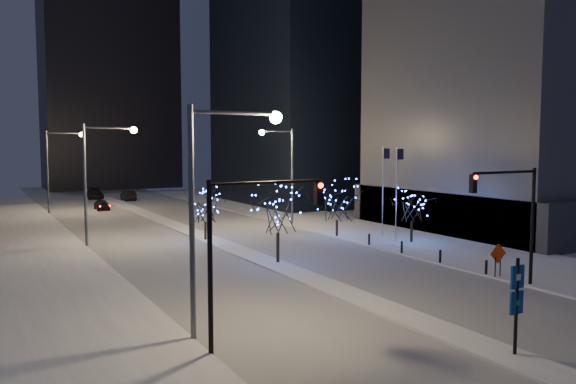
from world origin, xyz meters
TOP-DOWN VIEW (x-y plane):
  - ground at (0.00, 0.00)m, footprint 160.00×160.00m
  - road at (0.00, 35.00)m, footprint 20.00×130.00m
  - median at (0.00, 30.00)m, footprint 2.00×80.00m
  - east_sidewalk at (15.00, 20.00)m, footprint 10.00×90.00m
  - west_sidewalk at (-14.00, 20.00)m, footprint 8.00×90.00m
  - midrise_block at (34.00, 18.00)m, footprint 30.00×22.00m
  - plinth at (34.00, 18.00)m, footprint 30.00×24.00m
  - horizon_block at (6.00, 92.00)m, footprint 24.00×14.00m
  - street_lamp_w_near at (-8.94, 2.00)m, footprint 4.40×0.56m
  - street_lamp_w_mid at (-8.94, 27.00)m, footprint 4.40×0.56m
  - street_lamp_w_far at (-8.94, 52.00)m, footprint 4.40×0.56m
  - street_lamp_east at (10.08, 30.00)m, footprint 3.90×0.56m
  - traffic_signal_west at (-8.44, -0.00)m, footprint 5.26×0.43m
  - traffic_signal_east at (8.94, 1.00)m, footprint 5.26×0.43m
  - flagpoles at (13.37, 17.25)m, footprint 1.35×2.60m
  - bollards at (10.20, 10.00)m, footprint 0.16×12.16m
  - car_near at (-3.57, 53.50)m, footprint 1.70×3.94m
  - car_mid at (2.44, 64.39)m, footprint 1.61×4.45m
  - car_far at (-1.50, 69.16)m, footprint 2.69×5.68m
  - holiday_tree_median_near at (0.50, 13.79)m, footprint 4.42×4.42m
  - holiday_tree_median_far at (-0.50, 25.08)m, footprint 3.55×3.55m
  - holiday_tree_plaza_near at (14.18, 15.35)m, footprint 4.23×4.23m
  - holiday_tree_plaza_far at (10.50, 21.08)m, footprint 4.53×4.53m
  - wayfinding_sign at (0.33, -6.00)m, footprint 0.70×0.14m
  - construction_sign at (10.30, 3.20)m, footprint 1.27×0.17m

SIDE VIEW (x-z plane):
  - ground at x=0.00m, z-range 0.00..0.00m
  - road at x=0.00m, z-range 0.00..0.02m
  - median at x=0.00m, z-range 0.00..0.15m
  - east_sidewalk at x=15.00m, z-range 0.00..0.15m
  - west_sidewalk at x=-14.00m, z-range 0.00..0.15m
  - bollards at x=10.20m, z-range 0.15..1.05m
  - car_near at x=-3.57m, z-range 0.00..1.32m
  - car_mid at x=2.44m, z-range 0.00..1.46m
  - car_far at x=-1.50m, z-range 0.00..1.60m
  - construction_sign at x=10.30m, z-range 0.36..2.45m
  - plinth at x=34.00m, z-range 0.00..4.00m
  - wayfinding_sign at x=0.33m, z-range 0.45..4.41m
  - holiday_tree_median_far at x=-0.50m, z-range 0.78..5.12m
  - holiday_tree_plaza_far at x=10.50m, z-range 0.70..5.67m
  - holiday_tree_plaza_near at x=14.18m, z-range 0.90..5.51m
  - holiday_tree_median_near at x=0.50m, z-range 1.03..6.46m
  - traffic_signal_west at x=-8.44m, z-range 1.26..8.26m
  - traffic_signal_east at x=8.94m, z-range 1.26..8.26m
  - flagpoles at x=13.37m, z-range 0.80..8.80m
  - street_lamp_east at x=10.08m, z-range 1.45..11.45m
  - street_lamp_w_near at x=-8.94m, z-range 1.50..11.50m
  - street_lamp_w_mid at x=-8.94m, z-range 1.50..11.50m
  - street_lamp_w_far at x=-8.94m, z-range 1.50..11.50m
  - midrise_block at x=34.00m, z-range 0.00..30.00m
  - horizon_block at x=6.00m, z-range 0.00..42.00m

